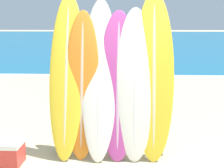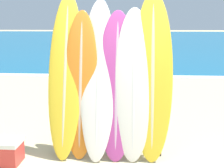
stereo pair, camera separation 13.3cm
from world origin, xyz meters
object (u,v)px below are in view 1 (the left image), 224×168
object	(u,v)px
surfboard_slot_1	(82,84)
person_far_left	(138,55)
surfboard_slot_3	(118,84)
surfboard_slot_4	(135,83)
surfboard_rack	(109,124)
surfboard_slot_2	(99,78)
surfboard_slot_0	(67,75)
person_near_water	(82,52)
surfboard_slot_5	(154,75)
person_mid_beach	(89,59)
cooler_box	(0,152)

from	to	relation	value
surfboard_slot_1	person_far_left	world-z (taller)	surfboard_slot_1
surfboard_slot_3	surfboard_slot_4	world-z (taller)	surfboard_slot_4
surfboard_rack	surfboard_slot_2	xyz separation A→B (m)	(-0.14, 0.05, 0.65)
person_far_left	surfboard_slot_1	bearing A→B (deg)	29.89
surfboard_slot_0	person_near_water	xyz separation A→B (m)	(-0.63, 5.74, -0.22)
surfboard_slot_5	person_mid_beach	bearing A→B (deg)	109.16
surfboard_slot_2	surfboard_slot_3	distance (m)	0.28
surfboard_slot_3	surfboard_slot_5	distance (m)	0.52
surfboard_slot_2	person_mid_beach	distance (m)	4.21
surfboard_slot_0	surfboard_slot_5	world-z (taller)	surfboard_slot_5
surfboard_slot_5	cooler_box	distance (m)	2.36
person_near_water	surfboard_slot_2	bearing A→B (deg)	-128.01
surfboard_slot_1	surfboard_slot_5	distance (m)	1.02
surfboard_slot_3	person_mid_beach	distance (m)	4.28
surfboard_slot_0	person_near_water	bearing A→B (deg)	96.27
surfboard_slot_1	surfboard_slot_5	world-z (taller)	surfboard_slot_5
surfboard_slot_2	surfboard_slot_5	xyz separation A→B (m)	(0.77, -0.00, 0.05)
surfboard_slot_4	surfboard_slot_5	distance (m)	0.29
surfboard_rack	person_near_water	size ratio (longest dim) A/B	0.90
surfboard_slot_2	surfboard_slot_3	size ratio (longest dim) A/B	1.08
surfboard_rack	person_mid_beach	xyz separation A→B (m)	(-0.82, 4.20, 0.45)
person_far_left	surfboard_rack	bearing A→B (deg)	34.26
surfboard_slot_3	person_far_left	size ratio (longest dim) A/B	1.20
surfboard_slot_5	surfboard_slot_3	bearing A→B (deg)	-177.24
person_far_left	surfboard_slot_3	bearing A→B (deg)	35.69
surfboard_slot_3	surfboard_slot_5	xyz separation A→B (m)	(0.50, 0.02, 0.13)
person_mid_beach	person_far_left	size ratio (longest dim) A/B	0.97
person_mid_beach	person_far_left	world-z (taller)	person_far_left
surfboard_slot_2	surfboard_slot_3	world-z (taller)	surfboard_slot_2
surfboard_slot_1	person_far_left	distance (m)	5.04
surfboard_slot_2	surfboard_slot_4	bearing A→B (deg)	-4.14
surfboard_slot_2	person_far_left	world-z (taller)	surfboard_slot_2
surfboard_rack	surfboard_slot_3	xyz separation A→B (m)	(0.13, 0.03, 0.57)
surfboard_slot_0	surfboard_slot_5	distance (m)	1.24
surfboard_slot_2	surfboard_slot_4	distance (m)	0.51
surfboard_rack	person_mid_beach	distance (m)	4.30
surfboard_rack	cooler_box	distance (m)	1.54
surfboard_rack	surfboard_slot_5	world-z (taller)	surfboard_slot_5
surfboard_slot_3	surfboard_slot_5	world-z (taller)	surfboard_slot_5
surfboard_slot_0	person_far_left	distance (m)	5.06
surfboard_slot_1	surfboard_slot_3	bearing A→B (deg)	0.90
surfboard_slot_4	cooler_box	world-z (taller)	surfboard_slot_4
surfboard_slot_3	person_mid_beach	xyz separation A→B (m)	(-0.94, 4.18, -0.12)
surfboard_slot_3	person_mid_beach	size ratio (longest dim) A/B	1.24
surfboard_slot_1	person_mid_beach	distance (m)	4.21
surfboard_slot_2	person_near_water	size ratio (longest dim) A/B	1.30
cooler_box	surfboard_slot_4	bearing A→B (deg)	12.79
surfboard_slot_0	surfboard_slot_3	bearing A→B (deg)	-2.59
surfboard_slot_3	person_far_left	bearing A→B (deg)	85.08
surfboard_slot_3	person_near_water	xyz separation A→B (m)	(-1.37, 5.77, -0.10)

